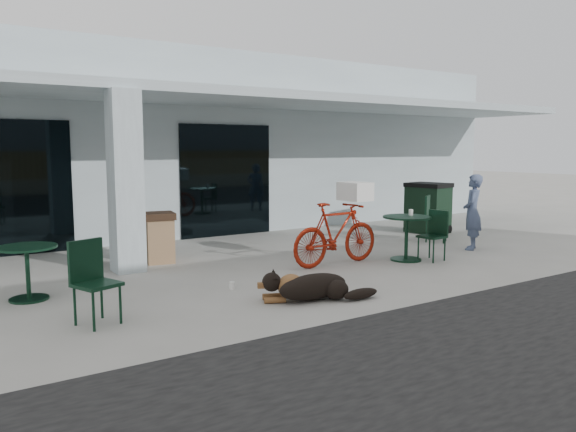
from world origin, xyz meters
TOP-DOWN VIEW (x-y plane):
  - ground at (0.00, 0.00)m, footprint 80.00×80.00m
  - building at (0.00, 8.50)m, footprint 22.00×7.00m
  - storefront_glass_right at (1.80, 4.98)m, footprint 2.40×0.06m
  - column at (-1.50, 2.30)m, footprint 0.50×0.50m
  - overhang at (0.00, 3.60)m, footprint 22.00×2.80m
  - bicycle at (1.85, 0.72)m, footprint 1.96×0.62m
  - laundry_basket at (2.30, 0.74)m, footprint 0.45×0.59m
  - dog at (0.09, -1.00)m, footprint 1.35×0.92m
  - cup_near_dog at (-0.57, 0.20)m, footprint 0.11×0.11m
  - cafe_table_near at (-3.26, 1.23)m, footprint 0.89×0.89m
  - cafe_chair_near at (-2.74, -0.45)m, footprint 0.61×0.64m
  - cafe_table_far at (3.24, 0.33)m, footprint 1.09×1.09m
  - cafe_chair_far_a at (5.38, 1.50)m, footprint 0.69×0.70m
  - cafe_chair_far_b at (3.63, 0.04)m, footprint 0.51×0.48m
  - person at (5.24, 0.40)m, footprint 0.69×0.65m
  - cup_on_table at (3.41, 0.39)m, footprint 0.10×0.10m
  - trash_receptacle at (-0.77, 2.72)m, footprint 0.65×0.65m
  - wheeled_bin at (6.28, 2.59)m, footprint 0.94×1.11m

SIDE VIEW (x-z plane):
  - ground at x=0.00m, z-range 0.00..0.00m
  - cup_near_dog at x=-0.57m, z-range 0.00..0.11m
  - dog at x=0.09m, z-range 0.00..0.43m
  - cafe_table_near at x=-3.26m, z-range 0.00..0.77m
  - cafe_table_far at x=3.24m, z-range 0.00..0.85m
  - trash_receptacle at x=-0.77m, z-range 0.00..0.94m
  - cafe_chair_far_b at x=3.63m, z-range 0.00..0.96m
  - cafe_chair_near at x=-2.74m, z-range 0.00..1.03m
  - cafe_chair_far_a at x=5.38m, z-range 0.00..1.06m
  - bicycle at x=1.85m, z-range 0.00..1.17m
  - wheeled_bin at x=6.28m, z-range 0.00..1.26m
  - person at x=5.24m, z-range 0.00..1.59m
  - cup_on_table at x=3.41m, z-range 0.85..0.97m
  - laundry_basket at x=2.30m, z-range 1.17..1.51m
  - storefront_glass_right at x=1.80m, z-range 0.00..2.70m
  - column at x=-1.50m, z-range 0.00..3.12m
  - building at x=0.00m, z-range 0.00..4.50m
  - overhang at x=0.00m, z-range 3.12..3.30m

